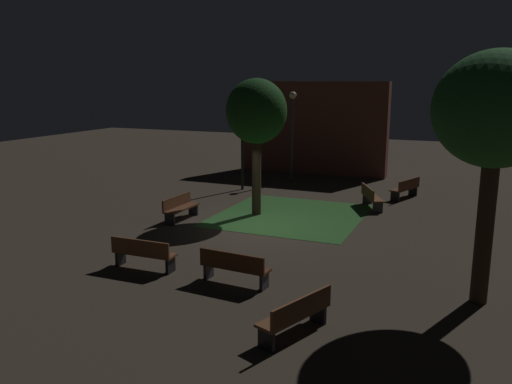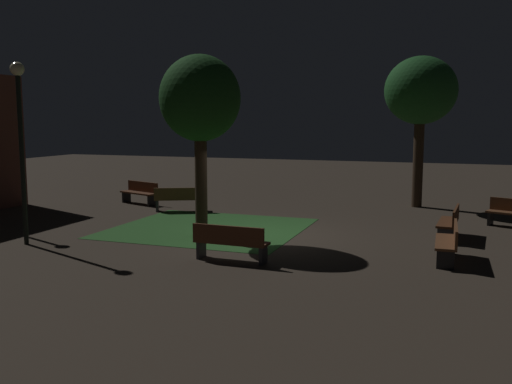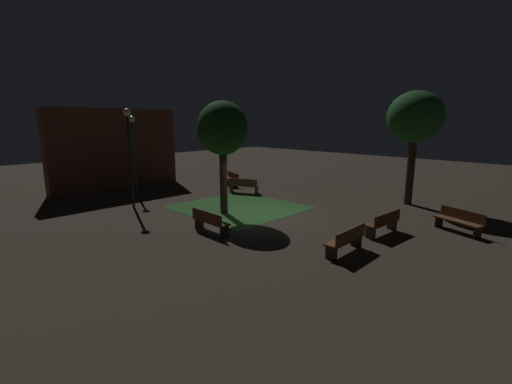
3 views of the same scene
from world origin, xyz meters
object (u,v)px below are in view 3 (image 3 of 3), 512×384
bench_by_lamp (210,221)px  bench_path_side (243,185)px  bench_front_left (347,239)px  bench_lawn_edge (384,222)px  tree_near_wall (223,130)px  lamp_post_near_wall (133,142)px  tree_tall_center (415,118)px  lamp_post_plaza_west (129,142)px  bench_back_row (459,220)px  bench_near_trees (231,179)px

bench_by_lamp → bench_path_side: same height
bench_by_lamp → bench_front_left: bearing=-69.9°
bench_lawn_edge → tree_near_wall: 7.79m
lamp_post_near_wall → tree_near_wall: bearing=-82.3°
bench_by_lamp → tree_tall_center: bearing=-19.5°
bench_path_side → tree_near_wall: tree_near_wall is taller
bench_by_lamp → tree_near_wall: 4.45m
bench_front_left → lamp_post_near_wall: bearing=91.8°
tree_near_wall → bench_front_left: bearing=-94.2°
tree_tall_center → lamp_post_near_wall: tree_tall_center is taller
bench_path_side → tree_tall_center: (4.04, -8.10, 3.86)m
lamp_post_plaza_west → lamp_post_near_wall: lamp_post_plaza_west is taller
lamp_post_plaza_west → lamp_post_near_wall: 3.07m
bench_back_row → bench_near_trees: size_ratio=1.00×
tree_near_wall → lamp_post_near_wall: bearing=97.7°
bench_back_row → bench_path_side: size_ratio=1.01×
bench_front_left → bench_back_row: bearing=-21.3°
lamp_post_near_wall → bench_front_left: bearing=-88.2°
tree_tall_center → bench_by_lamp: bearing=160.5°
bench_lawn_edge → bench_back_row: (2.30, -1.96, 0.00)m
bench_near_trees → bench_by_lamp: size_ratio=1.02×
bench_lawn_edge → lamp_post_near_wall: bearing=103.2°
bench_near_trees → bench_path_side: bearing=-115.2°
bench_by_lamp → bench_near_trees: bearing=43.5°
bench_lawn_edge → bench_path_side: same height
bench_by_lamp → tree_near_wall: bearing=38.5°
bench_back_row → bench_by_lamp: 9.63m
bench_by_lamp → tree_near_wall: (2.28, 1.81, 3.36)m
bench_lawn_edge → tree_tall_center: 6.95m
bench_front_left → lamp_post_near_wall: size_ratio=0.40×
bench_path_side → lamp_post_near_wall: 6.71m
bench_path_side → lamp_post_plaza_west: 6.96m
bench_back_row → bench_by_lamp: (-6.80, 6.82, 0.00)m
bench_lawn_edge → bench_near_trees: bearing=77.0°
bench_path_side → lamp_post_near_wall: lamp_post_near_wall is taller
bench_near_trees → bench_path_side: size_ratio=1.01×
bench_lawn_edge → lamp_post_near_wall: (-3.13, 13.37, 2.58)m
bench_by_lamp → tree_tall_center: 11.42m
bench_back_row → tree_tall_center: bearing=44.1°
tree_tall_center → lamp_post_plaza_west: tree_tall_center is taller
bench_lawn_edge → lamp_post_plaza_west: size_ratio=0.38×
bench_lawn_edge → bench_by_lamp: same height
bench_front_left → lamp_post_plaza_west: size_ratio=0.38×
bench_front_left → bench_path_side: (4.32, 9.37, 0.00)m
bench_near_trees → lamp_post_plaza_west: 7.89m
bench_back_row → bench_by_lamp: bearing=134.9°
bench_near_trees → bench_front_left: bearing=-114.8°
bench_back_row → lamp_post_plaza_west: (-6.95, 12.67, 2.76)m
bench_back_row → bench_near_trees: bearing=88.4°
bench_path_side → tree_tall_center: bearing=-63.5°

